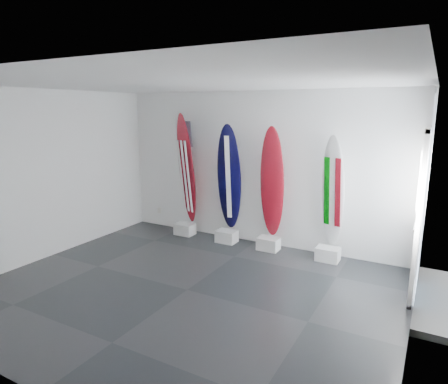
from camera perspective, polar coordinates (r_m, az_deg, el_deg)
The scene contains 16 objects.
floor at distance 6.04m, azimuth -5.41°, elevation -14.06°, with size 6.00×6.00×0.00m, color black.
ceiling at distance 5.44m, azimuth -6.05°, elevation 15.65°, with size 6.00×6.00×0.00m, color white.
wall_back at distance 7.70m, azimuth 4.89°, elevation 3.39°, with size 6.00×6.00×0.00m, color white.
wall_front at distance 3.84m, azimuth -27.51°, elevation -6.82°, with size 6.00×6.00×0.00m, color white.
wall_left at distance 7.64m, azimuth -24.62°, elevation 2.26°, with size 5.00×5.00×0.00m, color white.
wall_right at distance 4.61m, azimuth 26.84°, elevation -3.75°, with size 5.00×5.00×0.00m, color white.
display_block_usa at distance 8.48m, azimuth -5.73°, elevation -5.41°, with size 0.40×0.30×0.24m, color silver.
surfboard_usa at distance 8.27m, azimuth -5.53°, elevation 3.33°, with size 0.53×0.08×2.35m, color maroon.
display_block_navy at distance 7.97m, azimuth 0.40°, elevation -6.50°, with size 0.40×0.30×0.24m, color silver.
surfboard_navy at distance 7.76m, azimuth 0.76°, elevation 2.07°, with size 0.49×0.08×2.16m, color black.
display_block_swiss at distance 7.60m, azimuth 6.53°, elevation -7.52°, with size 0.40×0.30×0.24m, color silver.
surfboard_swiss at distance 7.38m, azimuth 7.04°, elevation 1.36°, with size 0.48×0.08×2.12m, color maroon.
display_block_italy at distance 7.27m, azimuth 14.94°, elevation -8.76°, with size 0.40×0.30×0.24m, color silver.
surfboard_italy at distance 7.06m, azimuth 15.62°, elevation 0.01°, with size 0.45×0.08×2.00m, color white.
wall_outlet at distance 9.17m, azimuth -9.42°, elevation -2.67°, with size 0.09×0.02×0.13m, color silver.
glass_door at distance 6.14m, azimuth 27.13°, elevation -0.83°, with size 0.12×1.16×2.85m, color white, non-canonical shape.
Camera 1 is at (3.09, -4.46, 2.65)m, focal length 31.26 mm.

